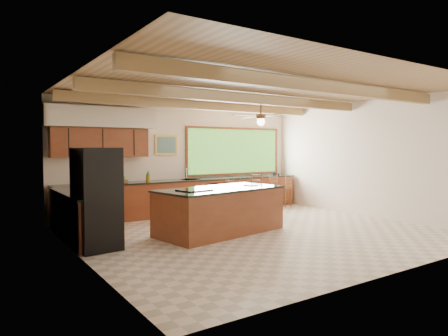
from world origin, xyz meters
TOP-DOWN VIEW (x-y plane):
  - ground at (0.00, 0.00)m, footprint 7.20×7.20m
  - room_shell at (-0.17, 0.65)m, footprint 7.27×6.54m
  - counter_run at (-0.82, 2.52)m, footprint 7.12×3.10m
  - island at (-0.67, 0.39)m, footprint 2.88×1.72m
  - refrigerator at (-3.22, 0.40)m, footprint 0.76×0.74m
  - bar_stool_a at (1.17, 1.61)m, footprint 0.43×0.43m
  - bar_stool_b at (0.86, 2.40)m, footprint 0.38×0.38m
  - bar_stool_c at (3.02, 2.40)m, footprint 0.37×0.37m
  - bar_stool_d at (2.43, 2.40)m, footprint 0.38×0.38m

SIDE VIEW (x-z plane):
  - ground at x=0.00m, z-range 0.00..0.00m
  - counter_run at x=-0.82m, z-range -0.15..1.07m
  - island at x=-0.67m, z-range -0.01..0.95m
  - bar_stool_c at x=3.02m, z-range 0.09..1.02m
  - bar_stool_b at x=0.86m, z-range 0.09..1.05m
  - bar_stool_d at x=2.43m, z-range 0.09..1.09m
  - bar_stool_a at x=1.17m, z-range 0.11..1.27m
  - refrigerator at x=-3.22m, z-range 0.00..1.78m
  - room_shell at x=-0.17m, z-range 0.70..3.72m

